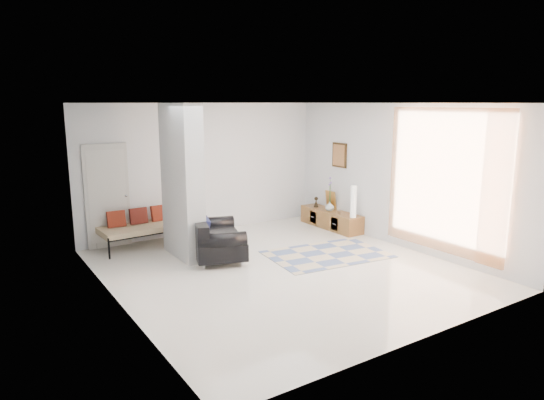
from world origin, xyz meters
TOP-DOWN VIEW (x-y plane):
  - floor at (0.00, 0.00)m, footprint 6.00×6.00m
  - ceiling at (0.00, 0.00)m, footprint 6.00×6.00m
  - wall_back at (0.00, 3.00)m, footprint 6.00×0.00m
  - wall_front at (0.00, -3.00)m, footprint 6.00×0.00m
  - wall_left at (-2.75, 0.00)m, footprint 0.00×6.00m
  - wall_right at (2.75, 0.00)m, footprint 0.00×6.00m
  - partition_column at (-1.10, 1.60)m, footprint 0.35×1.20m
  - hallway_door at (-2.10, 2.96)m, footprint 0.85×0.06m
  - curtain at (2.67, -1.15)m, footprint 0.00×2.55m
  - wall_art at (2.72, 1.70)m, footprint 0.04×0.45m
  - media_console at (2.52, 1.70)m, footprint 0.45×1.71m
  - loveseat at (-0.68, 1.22)m, footprint 1.27×1.67m
  - daybed at (-1.43, 2.62)m, footprint 1.97×0.92m
  - area_rug at (1.17, 0.20)m, footprint 2.34×1.70m
  - cylinder_lamp at (2.50, 0.96)m, footprint 0.12×0.12m
  - bronze_figurine at (2.47, 2.19)m, footprint 0.13×0.13m
  - vase at (2.47, 1.70)m, footprint 0.24×0.24m

SIDE VIEW (x-z plane):
  - floor at x=0.00m, z-range 0.00..0.00m
  - area_rug at x=1.17m, z-range 0.00..0.01m
  - media_console at x=2.52m, z-range -0.20..0.61m
  - loveseat at x=-0.68m, z-range -0.02..0.74m
  - daybed at x=-1.43m, z-range 0.03..0.79m
  - vase at x=2.47m, z-range 0.40..0.62m
  - bronze_figurine at x=2.47m, z-range 0.40..0.64m
  - cylinder_lamp at x=2.50m, z-range 0.40..1.08m
  - hallway_door at x=-2.10m, z-range 0.00..2.04m
  - partition_column at x=-1.10m, z-range 0.00..2.80m
  - wall_back at x=0.00m, z-range -1.60..4.40m
  - wall_front at x=0.00m, z-range -1.60..4.40m
  - wall_left at x=-2.75m, z-range -1.60..4.40m
  - wall_right at x=2.75m, z-range -1.60..4.40m
  - curtain at x=2.67m, z-range 0.17..2.72m
  - wall_art at x=2.72m, z-range 1.38..1.92m
  - ceiling at x=0.00m, z-range 2.80..2.80m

